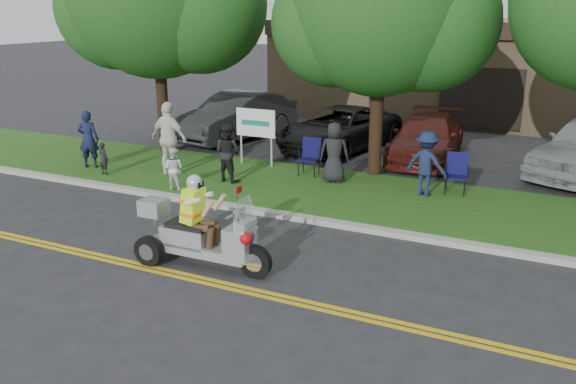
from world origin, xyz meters
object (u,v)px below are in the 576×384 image
at_px(parked_car_far_left, 233,114).
at_px(parked_car_left, 237,116).
at_px(trike_scooter, 199,235).
at_px(spectator_adult_left, 88,139).
at_px(spectator_adult_right, 169,139).
at_px(parked_car_right, 427,138).
at_px(lawn_chair_b, 457,170).
at_px(spectator_adult_mid, 228,152).
at_px(parked_car_mid, 340,129).
at_px(lawn_chair_a, 310,154).

bearing_deg(parked_car_far_left, parked_car_left, -40.93).
bearing_deg(trike_scooter, parked_car_far_left, 117.24).
xyz_separation_m(spectator_adult_left, parked_car_left, (1.58, 5.60, -0.10)).
xyz_separation_m(trike_scooter, spectator_adult_right, (-4.10, 4.66, 0.50)).
bearing_deg(parked_car_right, spectator_adult_left, -150.85).
xyz_separation_m(lawn_chair_b, parked_car_far_left, (-9.07, 4.31, 0.08)).
distance_m(spectator_adult_mid, parked_car_mid, 5.31).
bearing_deg(spectator_adult_right, spectator_adult_mid, -169.91).
distance_m(parked_car_far_left, parked_car_left, 1.08).
distance_m(spectator_adult_right, parked_car_far_left, 6.29).
relative_size(spectator_adult_mid, parked_car_right, 0.33).
bearing_deg(lawn_chair_b, parked_car_far_left, 147.38).
distance_m(lawn_chair_b, parked_car_right, 3.85).
xyz_separation_m(lawn_chair_a, parked_car_right, (2.35, 3.52, 0.01)).
bearing_deg(spectator_adult_mid, trike_scooter, 124.73).
distance_m(lawn_chair_a, lawn_chair_b, 3.97).
xyz_separation_m(spectator_adult_mid, spectator_adult_right, (-1.76, -0.15, 0.23)).
distance_m(spectator_adult_left, parked_car_far_left, 6.50).
bearing_deg(trike_scooter, parked_car_right, 79.29).
bearing_deg(lawn_chair_b, trike_scooter, -124.51).
relative_size(spectator_adult_mid, spectator_adult_right, 0.77).
xyz_separation_m(parked_car_far_left, parked_car_left, (0.68, -0.84, 0.08)).
xyz_separation_m(trike_scooter, lawn_chair_b, (3.31, 6.41, 0.06)).
bearing_deg(spectator_adult_mid, spectator_adult_left, 15.80).
relative_size(lawn_chair_a, parked_car_far_left, 0.23).
xyz_separation_m(spectator_adult_mid, parked_car_far_left, (-3.43, 5.91, -0.13)).
distance_m(parked_car_far_left, parked_car_right, 7.50).
bearing_deg(parked_car_right, parked_car_left, 175.39).
distance_m(lawn_chair_a, parked_car_right, 4.23).
distance_m(parked_car_left, parked_car_mid, 3.88).
relative_size(trike_scooter, parked_car_left, 0.53).
distance_m(spectator_adult_mid, parked_car_left, 5.77).
xyz_separation_m(parked_car_mid, parked_car_right, (2.90, -0.09, -0.02)).
relative_size(spectator_adult_left, parked_car_mid, 0.33).
bearing_deg(trike_scooter, parked_car_left, 116.17).
bearing_deg(spectator_adult_right, parked_car_right, -132.51).
height_order(parked_car_far_left, parked_car_right, parked_car_far_left).
height_order(trike_scooter, spectator_adult_mid, trike_scooter).
bearing_deg(spectator_adult_left, spectator_adult_mid, 164.23).
distance_m(trike_scooter, lawn_chair_a, 6.42).
xyz_separation_m(spectator_adult_mid, parked_car_left, (-2.75, 5.07, -0.05)).
bearing_deg(lawn_chair_b, parked_car_mid, 134.33).
bearing_deg(parked_car_far_left, lawn_chair_a, -30.56).
distance_m(trike_scooter, parked_car_mid, 10.07).
bearing_deg(lawn_chair_b, parked_car_left, 150.29).
bearing_deg(lawn_chair_a, spectator_adult_left, -166.73).
bearing_deg(parked_car_left, spectator_adult_right, -69.06).
height_order(spectator_adult_left, parked_car_mid, spectator_adult_left).
bearing_deg(parked_car_far_left, trike_scooter, -51.96).
distance_m(lawn_chair_b, spectator_adult_right, 7.62).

